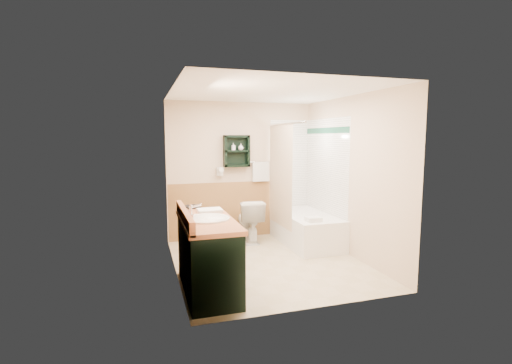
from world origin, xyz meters
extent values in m
plane|color=#C1B08C|center=(0.00, 0.00, 0.00)|extent=(3.00, 3.00, 0.00)
cube|color=beige|center=(0.00, 1.52, 1.20)|extent=(2.60, 0.04, 2.40)
cube|color=beige|center=(-1.32, 0.00, 1.20)|extent=(0.04, 3.00, 2.40)
cube|color=beige|center=(1.32, 0.00, 1.20)|extent=(0.04, 3.00, 2.40)
cube|color=white|center=(0.00, 0.00, 2.42)|extent=(2.60, 3.00, 0.04)
cube|color=black|center=(-0.10, 1.41, 1.55)|extent=(0.45, 0.15, 0.55)
cylinder|color=silver|center=(0.53, 0.75, 2.00)|extent=(0.03, 1.60, 0.03)
cube|color=black|center=(-0.99, -0.72, 0.43)|extent=(0.59, 1.35, 0.85)
cube|color=white|center=(0.93, 0.71, 0.26)|extent=(0.77, 1.50, 0.51)
imported|color=white|center=(0.05, 1.15, 0.36)|extent=(0.46, 0.76, 0.72)
cube|color=silver|center=(-0.89, -0.33, 0.87)|extent=(0.30, 0.23, 0.04)
imported|color=black|center=(-1.16, 0.02, 0.97)|extent=(0.18, 0.06, 0.24)
cube|color=silver|center=(0.79, 0.17, 0.55)|extent=(0.22, 0.19, 0.07)
imported|color=white|center=(-0.16, 1.40, 1.59)|extent=(0.07, 0.13, 0.06)
imported|color=white|center=(-0.03, 1.40, 1.61)|extent=(0.11, 0.13, 0.09)
camera|label=1|loc=(-1.70, -4.86, 1.78)|focal=26.00mm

